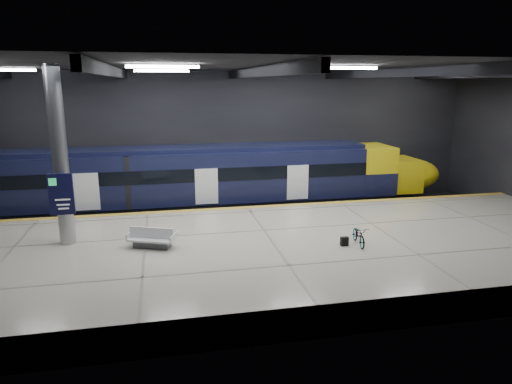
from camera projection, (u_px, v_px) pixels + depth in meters
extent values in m
plane|color=black|center=(259.00, 246.00, 20.96)|extent=(30.00, 30.00, 0.00)
cube|color=black|center=(232.00, 139.00, 27.64)|extent=(30.00, 0.10, 8.00)
cube|color=black|center=(321.00, 208.00, 12.41)|extent=(30.00, 0.10, 8.00)
cube|color=black|center=(259.00, 66.00, 19.09)|extent=(30.00, 16.00, 0.10)
cube|color=black|center=(111.00, 71.00, 17.96)|extent=(0.25, 16.00, 0.40)
cube|color=black|center=(259.00, 72.00, 19.15)|extent=(0.25, 16.00, 0.40)
cube|color=black|center=(391.00, 73.00, 20.34)|extent=(0.25, 16.00, 0.40)
cube|color=black|center=(507.00, 73.00, 21.53)|extent=(0.25, 16.00, 0.40)
cube|color=white|center=(163.00, 67.00, 16.43)|extent=(2.60, 0.18, 0.10)
cube|color=white|center=(345.00, 68.00, 17.81)|extent=(2.60, 0.18, 0.10)
cube|color=white|center=(501.00, 69.00, 19.20)|extent=(2.60, 0.18, 0.10)
cube|color=white|center=(5.00, 70.00, 20.75)|extent=(2.60, 0.18, 0.10)
cube|color=white|center=(162.00, 71.00, 22.14)|extent=(2.60, 0.18, 0.10)
cube|color=white|center=(300.00, 71.00, 23.52)|extent=(2.60, 0.18, 0.10)
cube|color=white|center=(423.00, 72.00, 24.91)|extent=(2.60, 0.18, 0.10)
cube|color=#B9AD9D|center=(272.00, 254.00, 18.45)|extent=(30.00, 11.00, 1.10)
cube|color=gold|center=(248.00, 207.00, 23.32)|extent=(30.00, 0.40, 0.01)
cube|color=gray|center=(241.00, 216.00, 25.49)|extent=(30.00, 0.08, 0.16)
cube|color=gray|center=(237.00, 209.00, 26.86)|extent=(30.00, 0.08, 0.16)
cube|color=black|center=(150.00, 209.00, 25.09)|extent=(24.00, 2.58, 0.80)
cube|color=black|center=(148.00, 177.00, 24.67)|extent=(24.00, 2.80, 2.75)
cube|color=black|center=(147.00, 150.00, 24.32)|extent=(24.00, 2.30, 0.24)
cube|color=black|center=(148.00, 178.00, 23.27)|extent=(24.00, 0.04, 0.70)
cube|color=white|center=(207.00, 186.00, 23.99)|extent=(1.20, 0.05, 1.90)
cube|color=yellow|center=(371.00, 168.00, 27.25)|extent=(2.00, 2.80, 2.75)
ellipsoid|color=yellow|center=(410.00, 174.00, 27.87)|extent=(3.60, 2.52, 1.90)
cube|color=black|center=(376.00, 165.00, 27.26)|extent=(1.60, 2.38, 0.80)
cube|color=#595B60|center=(152.00, 244.00, 17.65)|extent=(1.48, 0.95, 0.27)
cube|color=white|center=(152.00, 239.00, 17.60)|extent=(1.92, 1.37, 0.07)
cube|color=white|center=(152.00, 233.00, 17.54)|extent=(1.66, 0.74, 0.44)
cube|color=white|center=(130.00, 235.00, 17.73)|extent=(0.33, 0.72, 0.27)
cube|color=white|center=(174.00, 238.00, 17.42)|extent=(0.33, 0.72, 0.27)
imported|color=#99999E|center=(359.00, 235.00, 17.90)|extent=(0.71, 1.53, 0.77)
cube|color=black|center=(344.00, 241.00, 17.83)|extent=(0.30, 0.18, 0.35)
cylinder|color=#9EA0A5|center=(60.00, 157.00, 17.36)|extent=(0.60, 0.60, 6.90)
cube|color=black|center=(61.00, 194.00, 17.28)|extent=(0.90, 0.12, 1.60)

